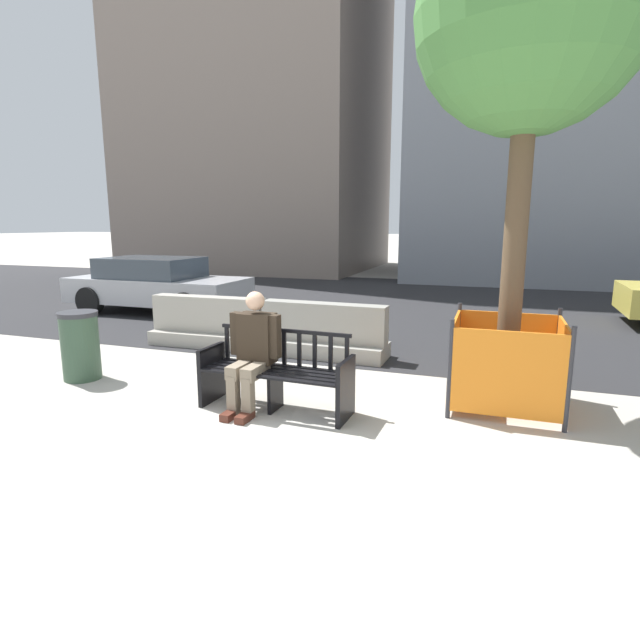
# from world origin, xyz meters

# --- Properties ---
(ground_plane) EXTENTS (200.00, 200.00, 0.00)m
(ground_plane) POSITION_xyz_m (0.00, 0.00, 0.00)
(ground_plane) COLOR #ADA89E
(street_asphalt) EXTENTS (120.00, 12.00, 0.01)m
(street_asphalt) POSITION_xyz_m (0.00, 8.70, 0.00)
(street_asphalt) COLOR #28282B
(street_asphalt) RESTS_ON ground
(street_bench) EXTENTS (1.71, 0.59, 0.88)m
(street_bench) POSITION_xyz_m (0.17, 0.89, 0.40)
(street_bench) COLOR black
(street_bench) RESTS_ON ground
(seated_person) EXTENTS (0.58, 0.73, 1.31)m
(seated_person) POSITION_xyz_m (-0.09, 0.84, 0.69)
(seated_person) COLOR #2D2319
(seated_person) RESTS_ON ground
(jersey_barrier_centre) EXTENTS (2.02, 0.73, 0.84)m
(jersey_barrier_centre) POSITION_xyz_m (-0.08, 3.24, 0.34)
(jersey_barrier_centre) COLOR gray
(jersey_barrier_centre) RESTS_ON ground
(jersey_barrier_left) EXTENTS (2.02, 0.73, 0.84)m
(jersey_barrier_left) POSITION_xyz_m (-2.16, 3.27, 0.34)
(jersey_barrier_left) COLOR #9E998E
(jersey_barrier_left) RESTS_ON ground
(street_tree) EXTENTS (2.32, 2.32, 5.23)m
(street_tree) POSITION_xyz_m (2.56, 1.83, 4.04)
(street_tree) COLOR brown
(street_tree) RESTS_ON ground
(construction_fence) EXTENTS (1.19, 1.19, 1.08)m
(construction_fence) POSITION_xyz_m (2.56, 1.83, 0.54)
(construction_fence) COLOR #2D2D33
(construction_fence) RESTS_ON ground
(car_sedan_mid) EXTENTS (4.13, 1.84, 1.28)m
(car_sedan_mid) POSITION_xyz_m (-5.03, 5.69, 0.66)
(car_sedan_mid) COLOR #B7B7BC
(car_sedan_mid) RESTS_ON ground
(trash_bin) EXTENTS (0.50, 0.50, 0.91)m
(trash_bin) POSITION_xyz_m (-2.75, 1.06, 0.46)
(trash_bin) COLOR #334C38
(trash_bin) RESTS_ON ground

